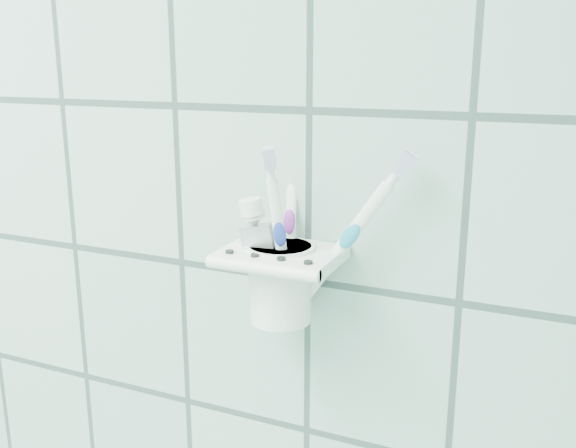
# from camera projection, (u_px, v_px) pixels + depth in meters

# --- Properties ---
(holder_bracket) EXTENTS (0.12, 0.10, 0.04)m
(holder_bracket) POSITION_uv_depth(u_px,v_px,m) (282.00, 257.00, 0.68)
(holder_bracket) COLOR white
(holder_bracket) RESTS_ON wall_back
(cup) EXTENTS (0.07, 0.07, 0.09)m
(cup) POSITION_uv_depth(u_px,v_px,m) (280.00, 280.00, 0.69)
(cup) COLOR white
(cup) RESTS_ON holder_bracket
(toothbrush_pink) EXTENTS (0.03, 0.03, 0.19)m
(toothbrush_pink) POSITION_uv_depth(u_px,v_px,m) (290.00, 232.00, 0.67)
(toothbrush_pink) COLOR white
(toothbrush_pink) RESTS_ON cup
(toothbrush_blue) EXTENTS (0.03, 0.06, 0.19)m
(toothbrush_blue) POSITION_uv_depth(u_px,v_px,m) (288.00, 226.00, 0.68)
(toothbrush_blue) COLOR white
(toothbrush_blue) RESTS_ON cup
(toothbrush_orange) EXTENTS (0.11, 0.02, 0.21)m
(toothbrush_orange) POSITION_uv_depth(u_px,v_px,m) (295.00, 214.00, 0.67)
(toothbrush_orange) COLOR white
(toothbrush_orange) RESTS_ON cup
(toothpaste_tube) EXTENTS (0.05, 0.03, 0.13)m
(toothpaste_tube) POSITION_uv_depth(u_px,v_px,m) (272.00, 248.00, 0.68)
(toothpaste_tube) COLOR silver
(toothpaste_tube) RESTS_ON cup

